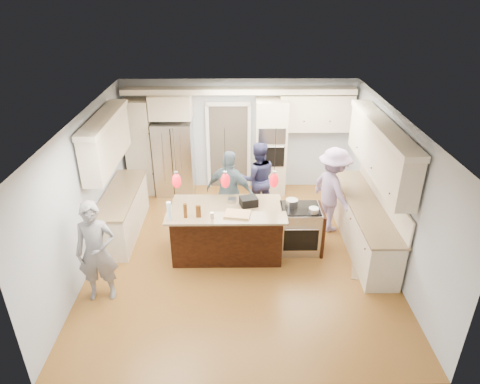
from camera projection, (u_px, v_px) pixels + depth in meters
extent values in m
plane|color=#946228|center=(240.00, 253.00, 8.29)|extent=(6.00, 6.00, 0.00)
cube|color=#B2BCC6|center=(239.00, 135.00, 10.35)|extent=(5.50, 0.04, 2.70)
cube|color=#B2BCC6|center=(243.00, 307.00, 5.00)|extent=(5.50, 0.04, 2.70)
cube|color=#B2BCC6|center=(87.00, 192.00, 7.65)|extent=(0.04, 6.00, 2.70)
cube|color=#B2BCC6|center=(393.00, 190.00, 7.70)|extent=(0.04, 6.00, 2.70)
cube|color=white|center=(240.00, 118.00, 7.06)|extent=(5.50, 6.00, 0.04)
cube|color=#B7B7BC|center=(174.00, 158.00, 10.21)|extent=(0.90, 0.70, 1.80)
cube|color=beige|center=(270.00, 148.00, 10.15)|extent=(0.72, 0.64, 2.30)
cube|color=black|center=(272.00, 136.00, 9.68)|extent=(0.60, 0.02, 0.35)
cube|color=black|center=(271.00, 157.00, 9.91)|extent=(0.60, 0.02, 0.50)
cylinder|color=#B7B7BC|center=(272.00, 147.00, 9.76)|extent=(0.55, 0.02, 0.02)
cube|color=beige|center=(140.00, 148.00, 10.15)|extent=(0.60, 0.58, 2.30)
cube|color=beige|center=(171.00, 106.00, 9.70)|extent=(0.95, 0.58, 0.55)
cube|color=beige|center=(316.00, 113.00, 9.93)|extent=(1.70, 0.35, 0.85)
cube|color=beige|center=(239.00, 90.00, 9.65)|extent=(5.30, 0.38, 0.12)
cube|color=#4C443A|center=(229.00, 147.00, 10.47)|extent=(0.90, 0.06, 2.10)
cube|color=white|center=(228.00, 104.00, 9.94)|extent=(1.04, 0.06, 0.10)
cube|color=beige|center=(362.00, 225.00, 8.38)|extent=(0.60, 3.00, 0.88)
cube|color=tan|center=(365.00, 204.00, 8.17)|extent=(0.64, 3.05, 0.04)
cube|color=beige|center=(380.00, 152.00, 7.68)|extent=(0.35, 3.00, 0.85)
cube|color=beige|center=(384.00, 126.00, 7.46)|extent=(0.37, 3.10, 0.10)
cube|color=beige|center=(123.00, 213.00, 8.78)|extent=(0.60, 2.20, 0.88)
cube|color=tan|center=(120.00, 193.00, 8.57)|extent=(0.64, 2.25, 0.04)
cube|color=beige|center=(107.00, 143.00, 8.08)|extent=(0.35, 2.20, 0.85)
cube|color=beige|center=(103.00, 118.00, 7.86)|extent=(0.37, 2.30, 0.10)
cube|color=black|center=(227.00, 230.00, 8.22)|extent=(2.00, 1.00, 0.88)
cube|color=tan|center=(227.00, 209.00, 8.01)|extent=(2.10, 1.10, 0.04)
cube|color=black|center=(227.00, 241.00, 7.67)|extent=(2.00, 0.12, 1.08)
cube|color=tan|center=(226.00, 219.00, 7.30)|extent=(2.10, 0.42, 0.04)
cube|color=black|center=(249.00, 201.00, 8.05)|extent=(0.37, 0.33, 0.17)
cube|color=#B7B7BC|center=(299.00, 229.00, 8.23)|extent=(0.76, 0.66, 0.90)
cube|color=black|center=(301.00, 241.00, 7.95)|extent=(0.65, 0.01, 0.45)
cube|color=black|center=(300.00, 208.00, 8.02)|extent=(0.72, 0.59, 0.02)
cube|color=black|center=(320.00, 229.00, 8.24)|extent=(0.06, 0.71, 0.88)
cylinder|color=black|center=(174.00, 151.00, 6.77)|extent=(0.01, 0.01, 0.75)
ellipsoid|color=red|center=(177.00, 181.00, 7.01)|extent=(0.15, 0.15, 0.26)
cylinder|color=black|center=(225.00, 151.00, 6.77)|extent=(0.01, 0.01, 0.75)
ellipsoid|color=red|center=(225.00, 181.00, 7.01)|extent=(0.15, 0.15, 0.26)
cylinder|color=black|center=(275.00, 151.00, 6.78)|extent=(0.01, 0.01, 0.75)
ellipsoid|color=red|center=(274.00, 180.00, 7.02)|extent=(0.15, 0.15, 0.26)
imported|color=slate|center=(97.00, 252.00, 6.79)|extent=(0.68, 0.48, 1.76)
imported|color=#2A2B52|center=(258.00, 179.00, 9.34)|extent=(0.88, 0.72, 1.67)
imported|color=slate|center=(230.00, 192.00, 8.64)|extent=(1.12, 0.81, 1.77)
imported|color=#9C83B1|center=(333.00, 190.00, 8.69)|extent=(1.09, 1.34, 1.81)
cube|color=#997853|center=(370.00, 266.00, 7.91)|extent=(0.88, 1.09, 0.01)
cylinder|color=silver|center=(169.00, 211.00, 7.15)|extent=(0.08, 0.08, 0.34)
cylinder|color=#4A280D|center=(185.00, 211.00, 7.23)|extent=(0.08, 0.08, 0.26)
cylinder|color=#4A280D|center=(197.00, 211.00, 7.26)|extent=(0.07, 0.07, 0.22)
cylinder|color=#4A280D|center=(199.00, 211.00, 7.25)|extent=(0.06, 0.06, 0.22)
cylinder|color=#B7B7BC|center=(212.00, 216.00, 7.23)|extent=(0.08, 0.08, 0.12)
cube|color=tan|center=(237.00, 214.00, 7.36)|extent=(0.48, 0.38, 0.03)
cylinder|color=#B7B7BC|center=(292.00, 203.00, 8.04)|extent=(0.23, 0.23, 0.13)
cylinder|color=#B7B7BC|center=(314.00, 210.00, 7.82)|extent=(0.18, 0.18, 0.09)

